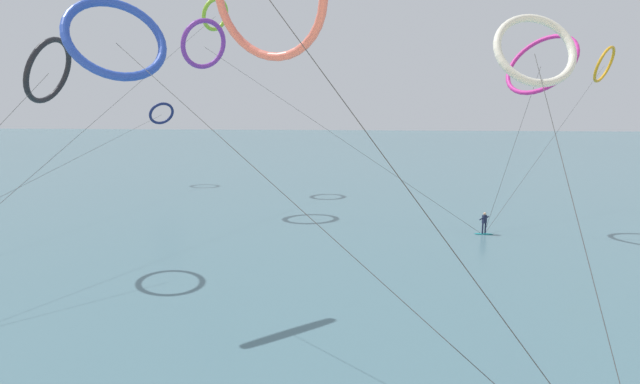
{
  "coord_description": "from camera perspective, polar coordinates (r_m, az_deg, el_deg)",
  "views": [
    {
      "loc": [
        2.34,
        -3.21,
        9.61
      ],
      "look_at": [
        0.0,
        19.95,
        5.6
      ],
      "focal_mm": 27.74,
      "sensor_mm": 36.0,
      "label": 1
    }
  ],
  "objects": [
    {
      "name": "kite_cobalt",
      "position": [
        25.2,
        -22.47,
        16.02
      ],
      "size": [
        20.95,
        14.17,
        14.71
      ],
      "rotation": [
        0.0,
        0.0,
        0.71
      ],
      "color": "#2647B7",
      "rests_on": "ground"
    },
    {
      "name": "kite_magenta",
      "position": [
        41.44,
        24.14,
        13.3
      ],
      "size": [
        6.96,
        6.43,
        15.11
      ],
      "rotation": [
        0.0,
        0.0,
        5.39
      ],
      "color": "#CC288E",
      "rests_on": "ground"
    },
    {
      "name": "kite_lime",
      "position": [
        59.57,
        -12.02,
        19.37
      ],
      "size": [
        3.3,
        46.11,
        21.63
      ],
      "rotation": [
        0.0,
        0.0,
        4.22
      ],
      "color": "#8CC62D",
      "rests_on": "ground"
    },
    {
      "name": "kite_navy",
      "position": [
        64.76,
        -17.88,
        8.59
      ],
      "size": [
        3.62,
        47.83,
        10.26
      ],
      "rotation": [
        0.0,
        0.0,
        3.95
      ],
      "color": "navy",
      "rests_on": "ground"
    },
    {
      "name": "kite_violet",
      "position": [
        47.17,
        -13.24,
        16.26
      ],
      "size": [
        25.82,
        9.25,
        17.36
      ],
      "rotation": [
        0.0,
        0.0,
        4.01
      ],
      "color": "purple",
      "rests_on": "ground"
    },
    {
      "name": "kite_amber",
      "position": [
        63.12,
        29.95,
        12.62
      ],
      "size": [
        18.3,
        22.37,
        16.12
      ],
      "rotation": [
        0.0,
        0.0,
        4.02
      ],
      "color": "orange",
      "rests_on": "ground"
    },
    {
      "name": "surfer_teal",
      "position": [
        39.5,
        18.41,
        -3.6
      ],
      "size": [
        1.4,
        0.71,
        1.7
      ],
      "rotation": [
        0.0,
        0.0,
        0.55
      ],
      "color": "teal",
      "rests_on": "ground"
    },
    {
      "name": "kite_charcoal",
      "position": [
        33.11,
        -28.86,
        12.14
      ],
      "size": [
        3.45,
        16.23,
        13.59
      ],
      "rotation": [
        0.0,
        0.0,
        4.76
      ],
      "color": "black",
      "rests_on": "ground"
    },
    {
      "name": "kite_ivory",
      "position": [
        21.34,
        23.56,
        14.76
      ],
      "size": [
        3.5,
        10.9,
        13.28
      ],
      "rotation": [
        0.0,
        0.0,
        0.16
      ],
      "color": "silver",
      "rests_on": "ground"
    },
    {
      "name": "sea_water",
      "position": [
        108.6,
        4.53,
        4.69
      ],
      "size": [
        400.0,
        200.0,
        0.08
      ],
      "primitive_type": "cube",
      "color": "#476B75",
      "rests_on": "ground"
    }
  ]
}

